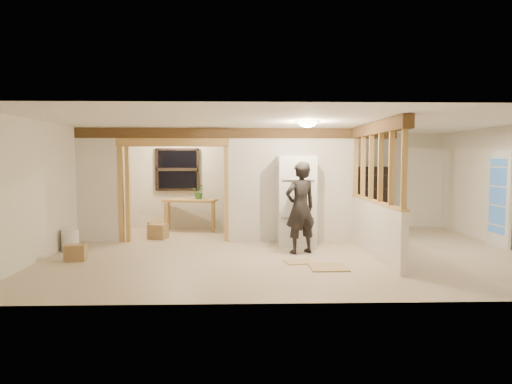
{
  "coord_description": "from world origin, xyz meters",
  "views": [
    {
      "loc": [
        -0.88,
        -8.84,
        1.79
      ],
      "look_at": [
        -0.61,
        0.4,
        1.15
      ],
      "focal_mm": 32.0,
      "sensor_mm": 36.0,
      "label": 1
    }
  ],
  "objects_px": {
    "refrigerator": "(296,200)",
    "bookshelf": "(374,197)",
    "work_table": "(190,215)",
    "woman": "(300,208)",
    "shop_vac": "(103,221)"
  },
  "relations": [
    {
      "from": "bookshelf",
      "to": "woman",
      "type": "bearing_deg",
      "value": -126.34
    },
    {
      "from": "refrigerator",
      "to": "woman",
      "type": "bearing_deg",
      "value": -91.58
    },
    {
      "from": "work_table",
      "to": "bookshelf",
      "type": "height_order",
      "value": "bookshelf"
    },
    {
      "from": "woman",
      "to": "refrigerator",
      "type": "bearing_deg",
      "value": -116.41
    },
    {
      "from": "work_table",
      "to": "bookshelf",
      "type": "bearing_deg",
      "value": 16.11
    },
    {
      "from": "bookshelf",
      "to": "refrigerator",
      "type": "bearing_deg",
      "value": -135.6
    },
    {
      "from": "refrigerator",
      "to": "bookshelf",
      "type": "bearing_deg",
      "value": 44.4
    },
    {
      "from": "woman",
      "to": "work_table",
      "type": "relative_size",
      "value": 1.39
    },
    {
      "from": "woman",
      "to": "shop_vac",
      "type": "relative_size",
      "value": 2.59
    },
    {
      "from": "woman",
      "to": "shop_vac",
      "type": "bearing_deg",
      "value": -51.09
    },
    {
      "from": "shop_vac",
      "to": "bookshelf",
      "type": "relative_size",
      "value": 0.42
    },
    {
      "from": "refrigerator",
      "to": "shop_vac",
      "type": "relative_size",
      "value": 2.76
    },
    {
      "from": "woman",
      "to": "shop_vac",
      "type": "xyz_separation_m",
      "value": [
        -4.42,
        2.18,
        -0.54
      ]
    },
    {
      "from": "refrigerator",
      "to": "work_table",
      "type": "height_order",
      "value": "refrigerator"
    },
    {
      "from": "woman",
      "to": "work_table",
      "type": "height_order",
      "value": "woman"
    }
  ]
}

